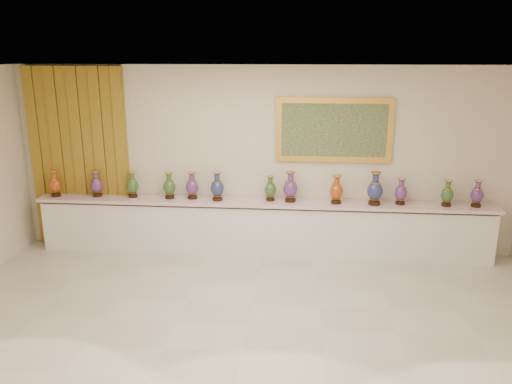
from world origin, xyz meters
TOP-DOWN VIEW (x-y plane):
  - ground at (0.00, 0.00)m, footprint 8.00×8.00m
  - room at (-2.37, 2.44)m, footprint 8.00×8.00m
  - counter at (0.00, 2.27)m, footprint 7.28×0.48m
  - vase_0 at (-3.39, 2.22)m, footprint 0.23×0.23m
  - vase_1 at (-2.71, 2.28)m, footprint 0.24×0.24m
  - vase_2 at (-2.12, 2.29)m, footprint 0.22×0.22m
  - vase_3 at (-1.50, 2.27)m, footprint 0.22×0.22m
  - vase_4 at (-1.13, 2.29)m, footprint 0.25×0.25m
  - vase_5 at (-0.71, 2.22)m, footprint 0.28×0.28m
  - vase_6 at (0.13, 2.29)m, footprint 0.19×0.19m
  - vase_7 at (0.45, 2.26)m, footprint 0.26×0.26m
  - vase_8 at (1.16, 2.23)m, footprint 0.22×0.22m
  - vase_9 at (1.75, 2.21)m, footprint 0.30×0.30m
  - vase_10 at (2.15, 2.27)m, footprint 0.24×0.24m
  - vase_11 at (2.84, 2.24)m, footprint 0.22×0.22m
  - vase_12 at (3.29, 2.25)m, footprint 0.24×0.24m
  - label_card at (-2.07, 2.13)m, footprint 0.10×0.06m

SIDE VIEW (x-z plane):
  - ground at x=0.00m, z-range 0.00..0.00m
  - counter at x=0.00m, z-range -0.01..0.89m
  - label_card at x=-2.07m, z-range 0.90..0.90m
  - vase_6 at x=0.13m, z-range 0.88..1.28m
  - vase_11 at x=2.84m, z-range 0.88..1.29m
  - vase_10 at x=2.15m, z-range 0.88..1.29m
  - vase_12 at x=3.29m, z-range 0.88..1.30m
  - vase_2 at x=-2.12m, z-range 0.88..1.30m
  - vase_1 at x=-2.71m, z-range 0.88..1.30m
  - vase_3 at x=-1.50m, z-range 0.88..1.31m
  - vase_0 at x=-3.39m, z-range 0.88..1.31m
  - vase_4 at x=-1.13m, z-range 0.88..1.32m
  - vase_8 at x=1.16m, z-range 0.88..1.33m
  - vase_5 at x=-0.71m, z-range 0.88..1.34m
  - vase_7 at x=0.45m, z-range 0.87..1.36m
  - vase_9 at x=1.75m, z-range 0.87..1.39m
  - room at x=-2.37m, z-range -2.42..5.58m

